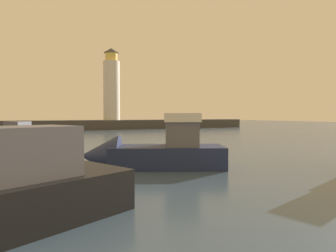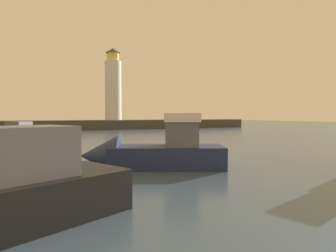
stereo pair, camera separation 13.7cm
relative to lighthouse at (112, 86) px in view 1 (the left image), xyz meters
The scene contains 5 objects.
ground_plane 30.96m from the lighthouse, 105.04° to the right, with size 220.00×220.00×0.00m, color #384C60.
breakwater 11.08m from the lighthouse, behind, with size 77.35×5.40×1.88m, color #423F3D.
lighthouse is the anchor object (origin of this frame).
motorboat_2 37.60m from the lighthouse, 117.41° to the right, with size 5.33×6.61×2.72m.
motorboat_3 46.22m from the lighthouse, 101.32° to the right, with size 8.19×5.33×3.50m.
Camera 1 is at (-6.88, -2.18, 2.89)m, focal length 30.91 mm.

